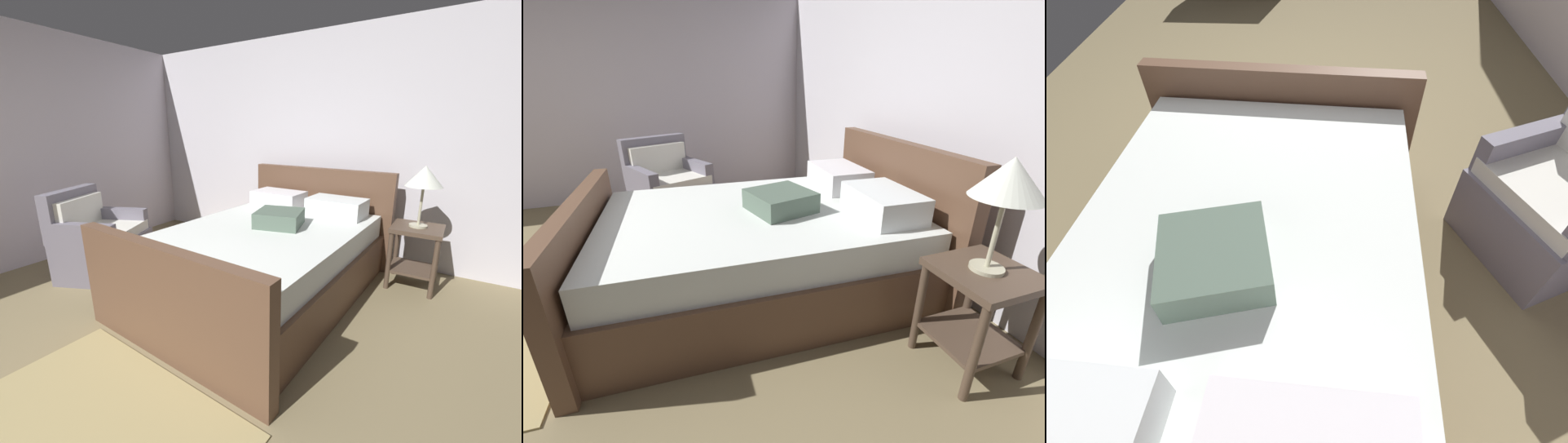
% 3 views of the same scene
% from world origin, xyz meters
% --- Properties ---
extents(wall_back, '(5.12, 0.12, 2.53)m').
position_xyz_m(wall_back, '(0.00, 3.46, 1.27)').
color(wall_back, silver).
rests_on(wall_back, ground).
extents(bed, '(1.80, 2.45, 1.05)m').
position_xyz_m(bed, '(0.08, 2.11, 0.34)').
color(bed, brown).
rests_on(bed, ground).
extents(nightstand_right, '(0.44, 0.44, 0.60)m').
position_xyz_m(nightstand_right, '(1.23, 2.94, 0.40)').
color(nightstand_right, '#4D3B2E').
rests_on(nightstand_right, ground).
extents(table_lamp_right, '(0.32, 0.32, 0.57)m').
position_xyz_m(table_lamp_right, '(1.23, 2.94, 1.06)').
color(table_lamp_right, '#B7B293').
rests_on(table_lamp_right, nightstand_right).
extents(armchair, '(0.96, 0.96, 0.90)m').
position_xyz_m(armchair, '(-1.58, 1.51, 0.35)').
color(armchair, slate).
rests_on(armchair, ground).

